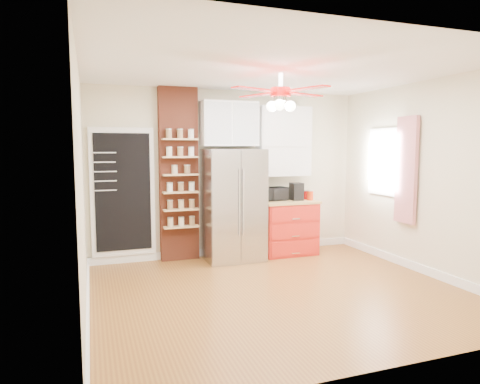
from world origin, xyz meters
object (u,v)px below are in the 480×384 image
object	(u,v)px
fridge	(233,205)
coffee_maker	(296,191)
canister_left	(310,196)
red_cabinet	(287,227)
pantry_jar_oats	(175,170)
toaster_oven	(274,194)
ceiling_fan	(281,93)

from	to	relation	value
fridge	coffee_maker	xyz separation A→B (m)	(1.12, 0.03, 0.17)
canister_left	red_cabinet	bearing A→B (deg)	165.83
pantry_jar_oats	canister_left	bearing A→B (deg)	-5.73
canister_left	coffee_maker	bearing A→B (deg)	162.48
red_cabinet	toaster_oven	distance (m)	0.60
coffee_maker	ceiling_fan	bearing A→B (deg)	-120.23
canister_left	toaster_oven	bearing A→B (deg)	165.14
canister_left	pantry_jar_oats	bearing A→B (deg)	174.27
coffee_maker	pantry_jar_oats	distance (m)	2.05
ceiling_fan	coffee_maker	world-z (taller)	ceiling_fan
ceiling_fan	coffee_maker	xyz separation A→B (m)	(1.07, 1.66, -1.38)
ceiling_fan	toaster_oven	xyz separation A→B (m)	(0.71, 1.74, -1.41)
red_cabinet	ceiling_fan	distance (m)	2.75
coffee_maker	canister_left	size ratio (longest dim) A/B	1.91
toaster_oven	coffee_maker	size ratio (longest dim) A/B	1.37
toaster_oven	coffee_maker	xyz separation A→B (m)	(0.36, -0.09, 0.04)
fridge	toaster_oven	size ratio (longest dim) A/B	4.38
fridge	canister_left	xyz separation A→B (m)	(1.34, -0.04, 0.10)
coffee_maker	canister_left	xyz separation A→B (m)	(0.22, -0.07, -0.07)
fridge	coffee_maker	world-z (taller)	fridge
ceiling_fan	canister_left	size ratio (longest dim) A/B	9.17
ceiling_fan	pantry_jar_oats	xyz separation A→B (m)	(-0.94, 1.81, -0.99)
fridge	toaster_oven	distance (m)	0.78
fridge	pantry_jar_oats	distance (m)	1.06
canister_left	pantry_jar_oats	world-z (taller)	pantry_jar_oats
red_cabinet	coffee_maker	size ratio (longest dim) A/B	3.22
coffee_maker	red_cabinet	bearing A→B (deg)	173.52
ceiling_fan	coffee_maker	distance (m)	2.41
pantry_jar_oats	ceiling_fan	bearing A→B (deg)	-62.66
ceiling_fan	fridge	bearing A→B (deg)	91.76
red_cabinet	toaster_oven	xyz separation A→B (m)	(-0.21, 0.06, 0.56)
red_cabinet	canister_left	xyz separation A→B (m)	(0.37, -0.09, 0.52)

